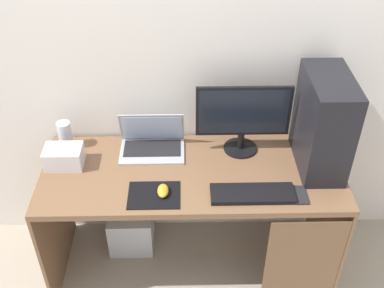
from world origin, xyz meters
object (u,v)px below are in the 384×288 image
(projector, at_px, (64,157))
(pc_tower, at_px, (323,123))
(mouse_left, at_px, (163,191))
(monitor, at_px, (243,117))
(keyboard, at_px, (253,194))
(speaker, at_px, (65,135))
(subwoofer, at_px, (132,227))
(cell_phone, at_px, (300,195))
(laptop, at_px, (152,143))

(projector, bearing_deg, pc_tower, -0.23)
(mouse_left, bearing_deg, monitor, 39.54)
(pc_tower, relative_size, mouse_left, 5.41)
(monitor, relative_size, keyboard, 1.20)
(pc_tower, relative_size, speaker, 3.18)
(speaker, relative_size, mouse_left, 1.70)
(speaker, relative_size, keyboard, 0.39)
(projector, bearing_deg, monitor, 6.66)
(projector, distance_m, subwoofer, 0.75)
(projector, xyz_separation_m, cell_phone, (1.22, -0.27, -0.05))
(pc_tower, bearing_deg, monitor, 163.53)
(monitor, bearing_deg, speaker, 177.17)
(monitor, distance_m, cell_phone, 0.51)
(pc_tower, height_order, laptop, pc_tower)
(projector, bearing_deg, laptop, 15.57)
(monitor, relative_size, cell_phone, 3.88)
(keyboard, bearing_deg, speaker, 157.30)
(mouse_left, relative_size, subwoofer, 0.35)
(speaker, bearing_deg, cell_phone, -18.99)
(monitor, xyz_separation_m, keyboard, (0.02, -0.37, -0.21))
(speaker, xyz_separation_m, projector, (0.02, -0.16, -0.03))
(laptop, height_order, cell_phone, laptop)
(speaker, bearing_deg, subwoofer, -8.54)
(projector, relative_size, cell_phone, 1.54)
(monitor, height_order, projector, monitor)
(laptop, distance_m, cell_phone, 0.85)
(projector, distance_m, keyboard, 1.01)
(pc_tower, xyz_separation_m, subwoofer, (-1.06, 0.12, -0.88))
(pc_tower, xyz_separation_m, mouse_left, (-0.82, -0.23, -0.24))
(mouse_left, bearing_deg, pc_tower, 15.84)
(monitor, bearing_deg, keyboard, -86.52)
(mouse_left, bearing_deg, keyboard, -2.57)
(cell_phone, bearing_deg, monitor, 124.46)
(laptop, relative_size, cell_phone, 2.74)
(pc_tower, relative_size, subwoofer, 1.90)
(speaker, bearing_deg, keyboard, -22.70)
(projector, distance_m, mouse_left, 0.58)
(laptop, relative_size, projector, 1.78)
(monitor, relative_size, projector, 2.52)
(cell_phone, relative_size, subwoofer, 0.48)
(cell_phone, bearing_deg, projector, 167.69)
(laptop, bearing_deg, pc_tower, -8.58)
(pc_tower, bearing_deg, mouse_left, -164.16)
(subwoofer, bearing_deg, laptop, 5.78)
(pc_tower, height_order, cell_phone, pc_tower)
(subwoofer, bearing_deg, cell_phone, -22.36)
(pc_tower, relative_size, laptop, 1.46)
(pc_tower, distance_m, cell_phone, 0.39)
(pc_tower, xyz_separation_m, keyboard, (-0.37, -0.25, -0.25))
(projector, height_order, mouse_left, projector)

